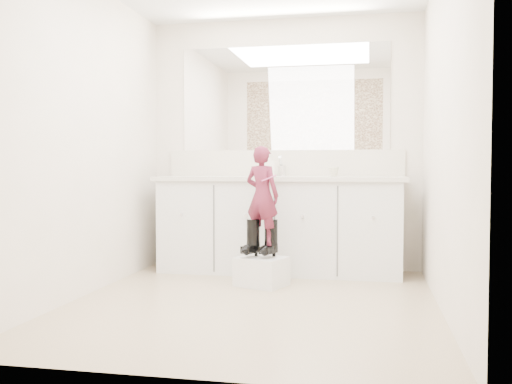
# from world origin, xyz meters

# --- Properties ---
(floor) EXTENTS (3.00, 3.00, 0.00)m
(floor) POSITION_xyz_m (0.00, 0.00, 0.00)
(floor) COLOR #917D5F
(floor) RESTS_ON ground
(wall_back) EXTENTS (2.60, 0.00, 2.60)m
(wall_back) POSITION_xyz_m (0.00, 1.50, 1.20)
(wall_back) COLOR beige
(wall_back) RESTS_ON floor
(wall_front) EXTENTS (2.60, 0.00, 2.60)m
(wall_front) POSITION_xyz_m (0.00, -1.50, 1.20)
(wall_front) COLOR beige
(wall_front) RESTS_ON floor
(wall_left) EXTENTS (0.00, 3.00, 3.00)m
(wall_left) POSITION_xyz_m (-1.30, 0.00, 1.20)
(wall_left) COLOR beige
(wall_left) RESTS_ON floor
(wall_right) EXTENTS (0.00, 3.00, 3.00)m
(wall_right) POSITION_xyz_m (1.30, 0.00, 1.20)
(wall_right) COLOR beige
(wall_right) RESTS_ON floor
(vanity_cabinet) EXTENTS (2.20, 0.55, 0.85)m
(vanity_cabinet) POSITION_xyz_m (0.00, 1.23, 0.42)
(vanity_cabinet) COLOR silver
(vanity_cabinet) RESTS_ON floor
(countertop) EXTENTS (2.28, 0.58, 0.04)m
(countertop) POSITION_xyz_m (0.00, 1.21, 0.87)
(countertop) COLOR beige
(countertop) RESTS_ON vanity_cabinet
(backsplash) EXTENTS (2.28, 0.03, 0.25)m
(backsplash) POSITION_xyz_m (0.00, 1.49, 1.02)
(backsplash) COLOR beige
(backsplash) RESTS_ON countertop
(mirror) EXTENTS (2.00, 0.02, 1.00)m
(mirror) POSITION_xyz_m (0.00, 1.49, 1.64)
(mirror) COLOR white
(mirror) RESTS_ON wall_back
(dot_panel) EXTENTS (2.00, 0.01, 1.20)m
(dot_panel) POSITION_xyz_m (0.00, -1.49, 1.65)
(dot_panel) COLOR #472819
(dot_panel) RESTS_ON wall_front
(faucet) EXTENTS (0.08, 0.08, 0.10)m
(faucet) POSITION_xyz_m (0.00, 1.38, 0.94)
(faucet) COLOR silver
(faucet) RESTS_ON countertop
(cup) EXTENTS (0.10, 0.10, 0.09)m
(cup) POSITION_xyz_m (0.49, 1.29, 0.93)
(cup) COLOR beige
(cup) RESTS_ON countertop
(soap_bottle) EXTENTS (0.13, 0.13, 0.22)m
(soap_bottle) POSITION_xyz_m (-0.11, 1.26, 1.00)
(soap_bottle) COLOR white
(soap_bottle) RESTS_ON countertop
(step_stool) EXTENTS (0.46, 0.42, 0.24)m
(step_stool) POSITION_xyz_m (-0.05, 0.59, 0.12)
(step_stool) COLOR silver
(step_stool) RESTS_ON floor
(boot_left) EXTENTS (0.18, 0.23, 0.31)m
(boot_left) POSITION_xyz_m (-0.12, 0.61, 0.39)
(boot_left) COLOR black
(boot_left) RESTS_ON step_stool
(boot_right) EXTENTS (0.18, 0.23, 0.31)m
(boot_right) POSITION_xyz_m (0.03, 0.61, 0.39)
(boot_right) COLOR black
(boot_right) RESTS_ON step_stool
(toddler) EXTENTS (0.34, 0.28, 0.81)m
(toddler) POSITION_xyz_m (-0.05, 0.61, 0.74)
(toddler) COLOR #982F4E
(toddler) RESTS_ON step_stool
(toothbrush) EXTENTS (0.13, 0.06, 0.06)m
(toothbrush) POSITION_xyz_m (0.02, 0.53, 0.89)
(toothbrush) COLOR #D35295
(toothbrush) RESTS_ON toddler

